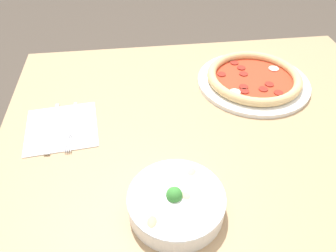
{
  "coord_description": "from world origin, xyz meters",
  "views": [
    {
      "loc": [
        0.2,
        0.56,
        1.29
      ],
      "look_at": [
        0.12,
        -0.05,
        0.75
      ],
      "focal_mm": 35.0,
      "sensor_mm": 36.0,
      "label": 1
    }
  ],
  "objects_px": {
    "knife": "(53,125)",
    "fork": "(72,125)",
    "pizza": "(254,79)",
    "bowl": "(176,202)"
  },
  "relations": [
    {
      "from": "knife",
      "to": "fork",
      "type": "bearing_deg",
      "value": 83.43
    },
    {
      "from": "pizza",
      "to": "knife",
      "type": "xyz_separation_m",
      "value": [
        0.58,
        0.13,
        -0.01
      ]
    },
    {
      "from": "pizza",
      "to": "fork",
      "type": "bearing_deg",
      "value": 14.01
    },
    {
      "from": "pizza",
      "to": "fork",
      "type": "xyz_separation_m",
      "value": [
        0.53,
        0.13,
        -0.01
      ]
    },
    {
      "from": "bowl",
      "to": "fork",
      "type": "relative_size",
      "value": 1.01
    },
    {
      "from": "pizza",
      "to": "bowl",
      "type": "bearing_deg",
      "value": 54.4
    },
    {
      "from": "pizza",
      "to": "bowl",
      "type": "height_order",
      "value": "bowl"
    },
    {
      "from": "fork",
      "to": "knife",
      "type": "bearing_deg",
      "value": -96.57
    },
    {
      "from": "knife",
      "to": "bowl",
      "type": "bearing_deg",
      "value": 44.69
    },
    {
      "from": "pizza",
      "to": "knife",
      "type": "height_order",
      "value": "pizza"
    }
  ]
}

